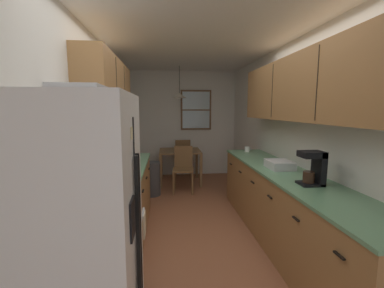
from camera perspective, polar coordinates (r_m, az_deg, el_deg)
ground_plane at (r=4.10m, az=0.50°, el=-15.80°), size 12.00×12.00×0.00m
wall_left at (r=3.87m, az=-19.80°, el=1.92°), size 0.10×9.00×2.55m
wall_right at (r=4.14m, az=19.43°, el=2.30°), size 0.10×9.00×2.55m
wall_back at (r=6.41m, az=-2.09°, el=4.50°), size 4.40×0.10×2.55m
ceiling_slab at (r=3.88m, az=0.55°, el=21.98°), size 4.40×9.00×0.08m
refrigerator at (r=1.81m, az=-23.79°, el=-18.14°), size 0.72×0.79×1.73m
stove_range at (r=2.63m, az=-18.97°, el=-18.96°), size 0.66×0.65×1.10m
microwave_over_range at (r=2.39m, az=-22.90°, el=7.87°), size 0.39×0.58×0.33m
counter_left at (r=3.72m, az=-14.85°, el=-11.13°), size 0.64×1.72×0.90m
upper_cabinets_left at (r=3.51m, az=-18.11°, el=11.50°), size 0.33×1.80×0.73m
counter_right at (r=3.39m, az=19.83°, el=-13.21°), size 0.64×3.39×0.90m
upper_cabinets_right at (r=3.20m, az=23.71°, el=11.32°), size 0.33×3.07×0.74m
dining_table at (r=5.72m, az=-2.71°, el=-2.52°), size 0.90×0.82×0.74m
dining_chair_near at (r=5.14m, az=-1.95°, el=-5.04°), size 0.44×0.44×0.90m
dining_chair_far at (r=6.35m, az=-2.20°, el=-2.58°), size 0.44×0.44×0.90m
pendant_light at (r=5.63m, az=-2.80°, el=10.70°), size 0.30×0.30×0.67m
back_window at (r=6.35m, az=0.89°, el=7.55°), size 0.75×0.05×0.97m
trash_bin at (r=5.00m, az=-8.96°, el=-7.62°), size 0.33×0.33×0.64m
storage_canister at (r=2.97m, az=-17.12°, el=-5.21°), size 0.11×0.11×0.18m
dish_towel at (r=2.71m, az=-10.53°, el=-17.18°), size 0.02×0.16×0.24m
coffee_maker at (r=2.78m, az=25.49°, el=-4.70°), size 0.22×0.18×0.33m
mug_by_coffeemaker at (r=4.55m, az=12.14°, el=-1.15°), size 0.12×0.09×0.09m
dish_rack at (r=3.39m, az=18.86°, el=-4.35°), size 0.28×0.34×0.10m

